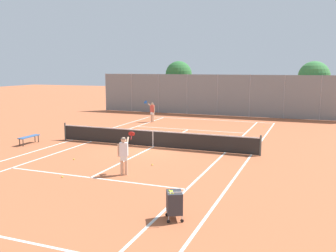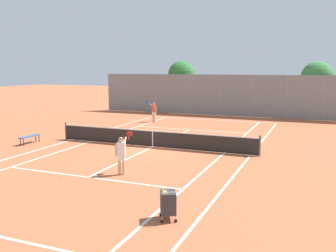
{
  "view_description": "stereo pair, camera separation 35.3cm",
  "coord_description": "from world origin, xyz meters",
  "px_view_note": "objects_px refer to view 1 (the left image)",
  "views": [
    {
      "loc": [
        8.3,
        -19.02,
        4.46
      ],
      "look_at": [
        0.33,
        1.5,
        1.0
      ],
      "focal_mm": 40.0,
      "sensor_mm": 36.0,
      "label": 1
    },
    {
      "loc": [
        8.63,
        -18.89,
        4.46
      ],
      "look_at": [
        0.33,
        1.5,
        1.0
      ],
      "focal_mm": 40.0,
      "sensor_mm": 36.0,
      "label": 2
    }
  ],
  "objects_px": {
    "loose_tennis_ball_3": "(182,130)",
    "tree_behind_right": "(314,78)",
    "ball_cart": "(174,202)",
    "player_near_side": "(124,153)",
    "loose_tennis_ball_0": "(264,126)",
    "player_far_left": "(152,111)",
    "courtside_bench": "(29,137)",
    "tree_behind_left": "(178,75)",
    "loose_tennis_ball_1": "(152,165)",
    "tennis_net": "(153,138)",
    "loose_tennis_ball_4": "(242,140)",
    "loose_tennis_ball_5": "(62,177)",
    "loose_tennis_ball_2": "(74,159)"
  },
  "relations": [
    {
      "from": "loose_tennis_ball_0",
      "to": "ball_cart",
      "type": "bearing_deg",
      "value": -90.8
    },
    {
      "from": "loose_tennis_ball_3",
      "to": "loose_tennis_ball_5",
      "type": "distance_m",
      "value": 12.78
    },
    {
      "from": "ball_cart",
      "to": "loose_tennis_ball_0",
      "type": "height_order",
      "value": "ball_cart"
    },
    {
      "from": "player_near_side",
      "to": "player_far_left",
      "type": "height_order",
      "value": "same"
    },
    {
      "from": "loose_tennis_ball_3",
      "to": "tree_behind_right",
      "type": "distance_m",
      "value": 14.23
    },
    {
      "from": "tennis_net",
      "to": "loose_tennis_ball_3",
      "type": "distance_m",
      "value": 5.95
    },
    {
      "from": "tree_behind_right",
      "to": "loose_tennis_ball_1",
      "type": "bearing_deg",
      "value": -108.16
    },
    {
      "from": "player_far_left",
      "to": "loose_tennis_ball_0",
      "type": "relative_size",
      "value": 26.88
    },
    {
      "from": "loose_tennis_ball_1",
      "to": "loose_tennis_ball_3",
      "type": "bearing_deg",
      "value": 100.97
    },
    {
      "from": "loose_tennis_ball_2",
      "to": "loose_tennis_ball_4",
      "type": "relative_size",
      "value": 1.0
    },
    {
      "from": "ball_cart",
      "to": "player_near_side",
      "type": "xyz_separation_m",
      "value": [
        -3.57,
        3.61,
        0.4
      ]
    },
    {
      "from": "loose_tennis_ball_3",
      "to": "tree_behind_left",
      "type": "xyz_separation_m",
      "value": [
        -4.23,
        10.77,
        3.62
      ]
    },
    {
      "from": "tree_behind_left",
      "to": "loose_tennis_ball_5",
      "type": "bearing_deg",
      "value": -81.66
    },
    {
      "from": "loose_tennis_ball_1",
      "to": "loose_tennis_ball_5",
      "type": "distance_m",
      "value": 4.08
    },
    {
      "from": "courtside_bench",
      "to": "tree_behind_left",
      "type": "distance_m",
      "value": 19.05
    },
    {
      "from": "loose_tennis_ball_2",
      "to": "loose_tennis_ball_4",
      "type": "xyz_separation_m",
      "value": [
        6.73,
        7.95,
        0.0
      ]
    },
    {
      "from": "loose_tennis_ball_5",
      "to": "loose_tennis_ball_4",
      "type": "bearing_deg",
      "value": 63.07
    },
    {
      "from": "tennis_net",
      "to": "loose_tennis_ball_5",
      "type": "distance_m",
      "value": 6.93
    },
    {
      "from": "loose_tennis_ball_1",
      "to": "loose_tennis_ball_2",
      "type": "height_order",
      "value": "same"
    },
    {
      "from": "tennis_net",
      "to": "loose_tennis_ball_1",
      "type": "distance_m",
      "value": 4.08
    },
    {
      "from": "courtside_bench",
      "to": "tree_behind_left",
      "type": "height_order",
      "value": "tree_behind_left"
    },
    {
      "from": "ball_cart",
      "to": "courtside_bench",
      "type": "distance_m",
      "value": 13.82
    },
    {
      "from": "player_near_side",
      "to": "tree_behind_right",
      "type": "height_order",
      "value": "tree_behind_right"
    },
    {
      "from": "tennis_net",
      "to": "tree_behind_left",
      "type": "height_order",
      "value": "tree_behind_left"
    },
    {
      "from": "tennis_net",
      "to": "loose_tennis_ball_4",
      "type": "height_order",
      "value": "tennis_net"
    },
    {
      "from": "loose_tennis_ball_1",
      "to": "loose_tennis_ball_5",
      "type": "xyz_separation_m",
      "value": [
        -2.65,
        -3.1,
        0.0
      ]
    },
    {
      "from": "tree_behind_left",
      "to": "loose_tennis_ball_1",
      "type": "bearing_deg",
      "value": -73.38
    },
    {
      "from": "tennis_net",
      "to": "loose_tennis_ball_0",
      "type": "relative_size",
      "value": 181.82
    },
    {
      "from": "courtside_bench",
      "to": "tree_behind_right",
      "type": "xyz_separation_m",
      "value": [
        15.39,
        18.62,
        3.13
      ]
    },
    {
      "from": "ball_cart",
      "to": "loose_tennis_ball_1",
      "type": "distance_m",
      "value": 6.25
    },
    {
      "from": "player_far_left",
      "to": "loose_tennis_ball_2",
      "type": "height_order",
      "value": "player_far_left"
    },
    {
      "from": "player_far_left",
      "to": "loose_tennis_ball_3",
      "type": "xyz_separation_m",
      "value": [
        3.68,
        -3.05,
        -0.89
      ]
    },
    {
      "from": "tennis_net",
      "to": "player_far_left",
      "type": "relative_size",
      "value": 6.76
    },
    {
      "from": "player_far_left",
      "to": "tennis_net",
      "type": "bearing_deg",
      "value": -66.11
    },
    {
      "from": "loose_tennis_ball_0",
      "to": "loose_tennis_ball_2",
      "type": "bearing_deg",
      "value": -117.61
    },
    {
      "from": "loose_tennis_ball_0",
      "to": "loose_tennis_ball_2",
      "type": "relative_size",
      "value": 1.0
    },
    {
      "from": "loose_tennis_ball_1",
      "to": "player_far_left",
      "type": "bearing_deg",
      "value": 113.61
    },
    {
      "from": "ball_cart",
      "to": "loose_tennis_ball_3",
      "type": "distance_m",
      "value": 15.87
    },
    {
      "from": "courtside_bench",
      "to": "tree_behind_right",
      "type": "relative_size",
      "value": 0.3
    },
    {
      "from": "loose_tennis_ball_1",
      "to": "tennis_net",
      "type": "bearing_deg",
      "value": 112.91
    },
    {
      "from": "loose_tennis_ball_5",
      "to": "tree_behind_right",
      "type": "height_order",
      "value": "tree_behind_right"
    },
    {
      "from": "loose_tennis_ball_0",
      "to": "player_near_side",
      "type": "bearing_deg",
      "value": -104.0
    },
    {
      "from": "loose_tennis_ball_2",
      "to": "player_far_left",
      "type": "bearing_deg",
      "value": 96.81
    },
    {
      "from": "loose_tennis_ball_0",
      "to": "tree_behind_left",
      "type": "relative_size",
      "value": 0.01
    },
    {
      "from": "loose_tennis_ball_4",
      "to": "loose_tennis_ball_5",
      "type": "distance_m",
      "value": 11.92
    },
    {
      "from": "ball_cart",
      "to": "tree_behind_left",
      "type": "bearing_deg",
      "value": 109.57
    },
    {
      "from": "loose_tennis_ball_1",
      "to": "tree_behind_left",
      "type": "relative_size",
      "value": 0.01
    },
    {
      "from": "ball_cart",
      "to": "courtside_bench",
      "type": "height_order",
      "value": "ball_cart"
    },
    {
      "from": "loose_tennis_ball_4",
      "to": "tree_behind_right",
      "type": "distance_m",
      "value": 13.97
    },
    {
      "from": "player_far_left",
      "to": "tree_behind_left",
      "type": "distance_m",
      "value": 8.21
    }
  ]
}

